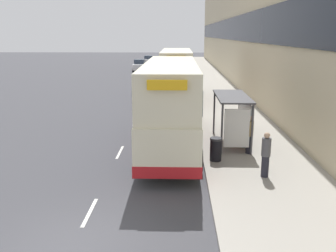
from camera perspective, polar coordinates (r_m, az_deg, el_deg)
The scene contains 21 objects.
ground_plane at distance 11.11m, azimuth -14.27°, elevation -17.27°, with size 220.00×220.00×0.00m, color #424247.
pavement at distance 48.08m, azimuth 6.04°, elevation 7.10°, with size 5.00×93.00×0.14m.
terrace_facade at distance 48.23m, azimuth 11.15°, elevation 15.12°, with size 3.10×93.00×13.88m.
lane_mark_0 at distance 12.79m, azimuth -11.83°, elevation -12.73°, with size 0.12×2.00×0.01m.
lane_mark_1 at distance 18.59m, azimuth -7.34°, elevation -3.99°, with size 0.12×2.00×0.01m.
lane_mark_2 at distance 24.67m, azimuth -5.07°, elevation 0.54°, with size 0.12×2.00×0.01m.
lane_mark_3 at distance 30.87m, azimuth -3.71°, elevation 3.27°, with size 0.12×2.00×0.01m.
lane_mark_4 at distance 37.13m, azimuth -2.80°, elevation 5.07°, with size 0.12×2.00×0.01m.
lane_mark_5 at distance 43.42m, azimuth -2.15°, elevation 6.36°, with size 0.12×2.00×0.01m.
lane_mark_6 at distance 49.73m, azimuth -1.66°, elevation 7.32°, with size 0.12×2.00×0.01m.
bus_shelter at distance 19.17m, azimuth 10.32°, elevation 2.23°, with size 1.60×4.20×2.48m.
double_decker_bus_near at distance 18.81m, azimuth 0.41°, elevation 3.50°, with size 2.85×11.35×4.30m.
double_decker_bus_ahead at distance 32.92m, azimuth 1.28°, elevation 7.96°, with size 2.85×10.69×4.30m.
car_0 at distance 59.43m, azimuth -4.37°, elevation 9.21°, with size 1.92×4.48×1.81m.
car_1 at distance 61.53m, azimuth 1.82°, elevation 9.35°, with size 2.08×3.82×1.69m.
car_2 at distance 72.59m, azimuth -2.98°, elevation 10.02°, with size 1.93×3.98×1.66m.
pedestrian_at_shelter at distance 21.31m, azimuth 11.41°, elevation 0.82°, with size 0.32×0.32×1.60m.
pedestrian_1 at distance 18.94m, azimuth 11.66°, elevation -0.46°, with size 0.36×0.36×1.83m.
pedestrian_2 at distance 18.01m, azimuth 12.30°, elevation -1.24°, with size 0.36×0.36×1.83m.
pedestrian_3 at distance 15.21m, azimuth 14.68°, elevation -4.19°, with size 0.36×0.36×1.82m.
litter_bin at distance 16.85m, azimuth 7.30°, elevation -3.51°, with size 0.55×0.55×1.05m.
Camera 1 is at (2.89, -9.11, 5.67)m, focal length 40.00 mm.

